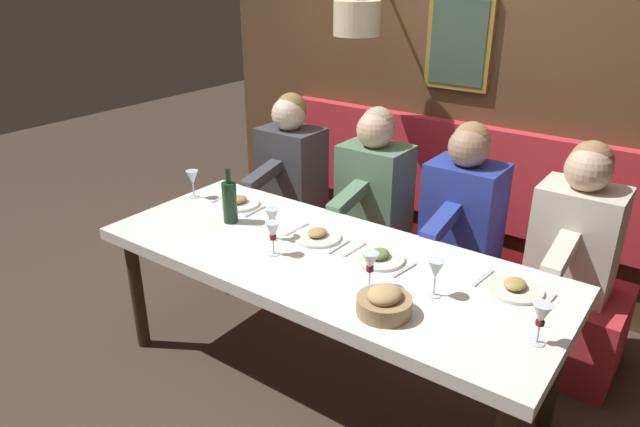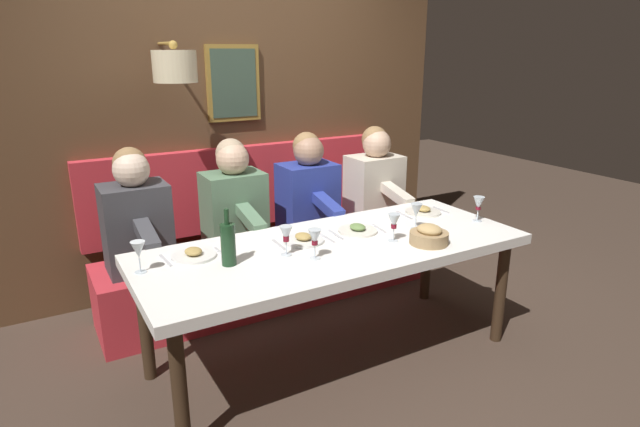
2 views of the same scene
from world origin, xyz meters
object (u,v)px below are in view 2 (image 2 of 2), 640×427
object	(u,v)px
dining_table	(334,255)
wine_glass_4	(315,238)
diner_middle	(234,201)
wine_glass_3	(286,235)
diner_far	(136,215)
diner_nearest	(375,181)
wine_glass_1	(394,222)
wine_glass_2	(479,204)
wine_bottle	(228,244)
bread_bowl	(429,236)
wine_glass_5	(138,251)
diner_near	(308,190)
wine_glass_0	(416,211)

from	to	relation	value
dining_table	wine_glass_4	world-z (taller)	wine_glass_4
diner_middle	wine_glass_3	distance (m)	0.90
dining_table	diner_far	xyz separation A→B (m)	(0.88, 0.91, 0.14)
dining_table	diner_nearest	bearing A→B (deg)	-45.89
dining_table	wine_glass_1	size ratio (longest dim) A/B	13.66
diner_nearest	wine_glass_2	size ratio (longest dim) A/B	4.82
wine_glass_2	diner_nearest	bearing A→B (deg)	6.35
wine_glass_4	wine_bottle	size ratio (longest dim) A/B	0.55
dining_table	bread_bowl	size ratio (longest dim) A/B	10.18
diner_nearest	wine_glass_5	world-z (taller)	diner_nearest
wine_glass_1	diner_nearest	bearing A→B (deg)	-30.24
diner_near	wine_glass_1	xyz separation A→B (m)	(-1.01, -0.01, 0.04)
diner_near	diner_far	distance (m)	1.23
wine_glass_4	wine_bottle	world-z (taller)	wine_bottle
wine_glass_0	wine_glass_3	bearing A→B (deg)	89.13
diner_middle	wine_glass_2	xyz separation A→B (m)	(-0.98, -1.28, 0.04)
dining_table	wine_bottle	distance (m)	0.65
diner_middle	wine_glass_1	size ratio (longest dim) A/B	4.82
wine_glass_1	dining_table	bearing A→B (deg)	68.38
diner_nearest	diner_near	xyz separation A→B (m)	(0.00, 0.60, 0.00)
bread_bowl	wine_glass_5	bearing A→B (deg)	75.15
dining_table	wine_glass_1	xyz separation A→B (m)	(-0.13, -0.32, 0.18)
wine_glass_0	wine_glass_1	bearing A→B (deg)	112.28
wine_glass_2	wine_bottle	bearing A→B (deg)	85.88
diner_far	wine_glass_3	size ratio (longest dim) A/B	4.82
diner_nearest	wine_glass_3	world-z (taller)	diner_nearest
diner_middle	wine_bottle	size ratio (longest dim) A/B	2.64
wine_glass_2	dining_table	bearing A→B (deg)	84.24
wine_glass_2	bread_bowl	xyz separation A→B (m)	(-0.16, 0.55, -0.07)
wine_glass_4	wine_glass_5	bearing A→B (deg)	71.94
wine_glass_5	bread_bowl	size ratio (longest dim) A/B	0.75
diner_nearest	dining_table	bearing A→B (deg)	134.11
wine_glass_1	wine_glass_5	size ratio (longest dim) A/B	1.00
diner_far	wine_glass_3	distance (m)	1.08
diner_near	wine_glass_2	size ratio (longest dim) A/B	4.82
dining_table	diner_middle	xyz separation A→B (m)	(0.88, 0.27, 0.14)
wine_glass_1	wine_glass_5	xyz separation A→B (m)	(0.27, 1.37, 0.00)
diner_near	diner_nearest	bearing A→B (deg)	-90.00
diner_nearest	wine_glass_0	bearing A→B (deg)	159.52
dining_table	bread_bowl	bearing A→B (deg)	-119.08
wine_glass_1	wine_glass_5	bearing A→B (deg)	78.93
diner_nearest	wine_glass_5	bearing A→B (deg)	110.75
wine_glass_5	bread_bowl	xyz separation A→B (m)	(-0.40, -1.52, -0.07)
wine_glass_0	bread_bowl	bearing A→B (deg)	157.17
wine_glass_3	diner_near	bearing A→B (deg)	-34.88
diner_nearest	wine_glass_2	world-z (taller)	diner_nearest
diner_far	diner_nearest	bearing A→B (deg)	-90.00
wine_glass_2	wine_glass_4	size ratio (longest dim) A/B	1.00
diner_nearest	bread_bowl	size ratio (longest dim) A/B	3.60
bread_bowl	diner_far	bearing A→B (deg)	50.46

